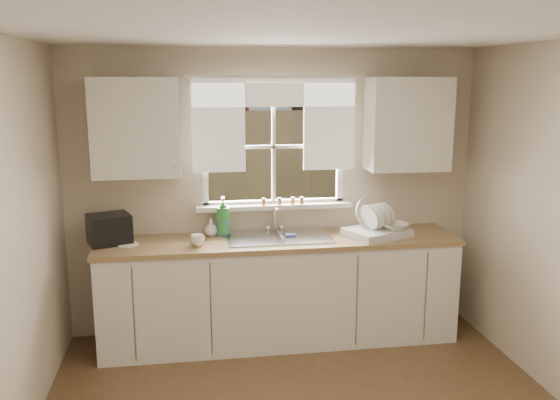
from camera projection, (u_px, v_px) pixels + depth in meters
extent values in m
cube|color=beige|center=(274.00, 265.00, 5.38)|extent=(3.60, 0.02, 1.15)
cube|color=beige|center=(274.00, 68.00, 5.02)|extent=(3.60, 0.02, 0.35)
cube|color=beige|center=(133.00, 150.00, 4.98)|extent=(1.20, 0.02, 1.00)
cube|color=beige|center=(405.00, 145.00, 5.34)|extent=(1.20, 0.02, 1.00)
cube|color=silver|center=(329.00, 27.00, 3.05)|extent=(3.60, 4.00, 0.02)
cube|color=white|center=(274.00, 203.00, 5.28)|extent=(1.30, 0.06, 0.05)
cube|color=white|center=(273.00, 89.00, 5.08)|extent=(1.30, 0.06, 0.05)
cube|color=white|center=(205.00, 148.00, 5.09)|extent=(0.05, 0.06, 1.05)
cube|color=white|center=(340.00, 146.00, 5.27)|extent=(0.05, 0.06, 1.05)
cube|color=white|center=(273.00, 147.00, 5.18)|extent=(0.03, 0.04, 1.00)
cube|color=white|center=(273.00, 147.00, 5.18)|extent=(1.20, 0.04, 0.03)
cube|color=white|center=(275.00, 206.00, 5.23)|extent=(1.38, 0.14, 0.04)
cylinder|color=white|center=(275.00, 77.00, 4.98)|extent=(1.50, 0.02, 0.02)
cube|color=white|center=(218.00, 125.00, 5.00)|extent=(0.45, 0.02, 0.80)
cube|color=white|center=(329.00, 124.00, 5.15)|extent=(0.45, 0.02, 0.80)
cube|color=white|center=(275.00, 95.00, 5.02)|extent=(1.40, 0.02, 0.20)
cube|color=white|center=(279.00, 292.00, 5.10)|extent=(3.00, 0.62, 0.87)
cube|color=#96744B|center=(279.00, 241.00, 5.01)|extent=(3.04, 0.65, 0.04)
cube|color=white|center=(136.00, 127.00, 4.78)|extent=(0.70, 0.33, 0.80)
cube|color=white|center=(408.00, 124.00, 5.13)|extent=(0.70, 0.33, 0.80)
cube|color=beige|center=(370.00, 208.00, 5.40)|extent=(0.08, 0.01, 0.12)
cylinder|color=brown|center=(302.00, 200.00, 5.24)|extent=(0.04, 0.04, 0.06)
cylinder|color=brown|center=(279.00, 201.00, 5.21)|extent=(0.04, 0.04, 0.06)
cylinder|color=brown|center=(293.00, 201.00, 5.22)|extent=(0.04, 0.04, 0.06)
cylinder|color=brown|center=(264.00, 202.00, 5.18)|extent=(0.04, 0.04, 0.06)
cube|color=#335421|center=(233.00, 210.00, 10.34)|extent=(20.00, 10.00, 0.02)
cube|color=olive|center=(243.00, 176.00, 8.22)|extent=(8.00, 0.10, 1.80)
cube|color=maroon|center=(164.00, 138.00, 11.38)|extent=(3.00, 3.00, 2.20)
cube|color=black|center=(161.00, 72.00, 11.13)|extent=(3.20, 3.20, 0.30)
cylinder|color=#423021|center=(301.00, 112.00, 11.19)|extent=(0.36, 0.36, 3.20)
cube|color=#B7B7BC|center=(279.00, 247.00, 5.05)|extent=(0.84, 0.46, 0.18)
cube|color=#B7B7BC|center=(279.00, 237.00, 5.03)|extent=(0.88, 0.50, 0.01)
cube|color=#B7B7BC|center=(279.00, 240.00, 5.04)|extent=(0.02, 0.41, 0.14)
cylinder|color=silver|center=(275.00, 218.00, 5.25)|extent=(0.03, 0.03, 0.22)
cylinder|color=silver|center=(276.00, 208.00, 5.15)|extent=(0.02, 0.18, 0.02)
sphere|color=silver|center=(268.00, 227.00, 5.26)|extent=(0.05, 0.05, 0.05)
sphere|color=silver|center=(281.00, 227.00, 5.28)|extent=(0.05, 0.05, 0.05)
cube|color=silver|center=(377.00, 232.00, 5.08)|extent=(0.61, 0.54, 0.07)
cylinder|color=white|center=(368.00, 212.00, 5.15)|extent=(0.27, 0.17, 0.25)
cylinder|color=white|center=(370.00, 217.00, 5.00)|extent=(0.15, 0.23, 0.22)
cylinder|color=white|center=(375.00, 216.00, 5.03)|extent=(0.15, 0.23, 0.22)
cylinder|color=white|center=(380.00, 216.00, 5.06)|extent=(0.15, 0.23, 0.22)
cylinder|color=white|center=(386.00, 215.00, 5.09)|extent=(0.15, 0.23, 0.22)
imported|color=white|center=(395.00, 226.00, 5.04)|extent=(0.28, 0.28, 0.06)
imported|color=#2B8333|center=(223.00, 216.00, 5.08)|extent=(0.15, 0.15, 0.34)
imported|color=#316AB8|center=(223.00, 224.00, 5.09)|extent=(0.11, 0.12, 0.20)
imported|color=beige|center=(211.00, 228.00, 5.07)|extent=(0.12, 0.12, 0.15)
cylinder|color=white|center=(128.00, 244.00, 4.81)|extent=(0.17, 0.17, 0.01)
imported|color=white|center=(197.00, 240.00, 4.78)|extent=(0.13, 0.13, 0.09)
cube|color=black|center=(109.00, 229.00, 4.84)|extent=(0.40, 0.37, 0.24)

